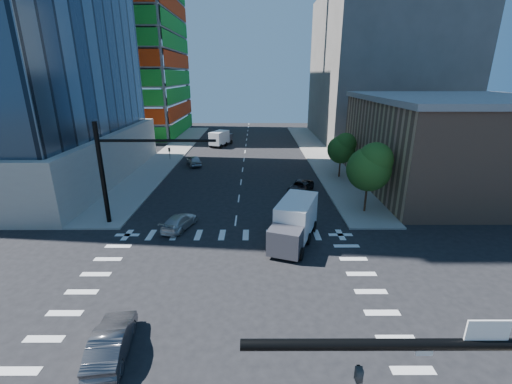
{
  "coord_description": "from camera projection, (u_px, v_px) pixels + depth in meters",
  "views": [
    {
      "loc": [
        1.81,
        -17.09,
        12.77
      ],
      "look_at": [
        1.86,
        8.0,
        4.17
      ],
      "focal_mm": 24.0,
      "sensor_mm": 36.0,
      "label": 1
    }
  ],
  "objects": [
    {
      "name": "ground",
      "position": [
        225.0,
        302.0,
        20.31
      ],
      "size": [
        160.0,
        160.0,
        0.0
      ],
      "primitive_type": "plane",
      "color": "black",
      "rests_on": "ground"
    },
    {
      "name": "road_markings",
      "position": [
        225.0,
        302.0,
        20.31
      ],
      "size": [
        20.0,
        20.0,
        0.01
      ],
      "primitive_type": "cube",
      "color": "silver",
      "rests_on": "ground"
    },
    {
      "name": "sidewalk_ne",
      "position": [
        318.0,
        154.0,
        58.15
      ],
      "size": [
        5.0,
        60.0,
        0.15
      ],
      "primitive_type": "cube",
      "color": "gray",
      "rests_on": "ground"
    },
    {
      "name": "sidewalk_nw",
      "position": [
        171.0,
        154.0,
        58.1
      ],
      "size": [
        5.0,
        60.0,
        0.15
      ],
      "primitive_type": "cube",
      "color": "gray",
      "rests_on": "ground"
    },
    {
      "name": "construction_building",
      "position": [
        114.0,
        15.0,
        70.86
      ],
      "size": [
        25.16,
        34.5,
        70.6
      ],
      "color": "slate",
      "rests_on": "ground"
    },
    {
      "name": "commercial_building",
      "position": [
        456.0,
        143.0,
        39.44
      ],
      "size": [
        20.5,
        22.5,
        10.6
      ],
      "color": "#976F58",
      "rests_on": "ground"
    },
    {
      "name": "bg_building_ne",
      "position": [
        382.0,
        68.0,
        67.85
      ],
      "size": [
        24.0,
        30.0,
        28.0
      ],
      "primitive_type": "cube",
      "color": "#5A5551",
      "rests_on": "ground"
    },
    {
      "name": "signal_mast_nw",
      "position": [
        118.0,
        164.0,
        29.39
      ],
      "size": [
        10.2,
        0.4,
        9.0
      ],
      "color": "black",
      "rests_on": "sidewalk_nw"
    },
    {
      "name": "tree_south",
      "position": [
        371.0,
        166.0,
        31.96
      ],
      "size": [
        4.16,
        4.16,
        6.82
      ],
      "color": "#382316",
      "rests_on": "sidewalk_ne"
    },
    {
      "name": "tree_north",
      "position": [
        342.0,
        148.0,
        43.54
      ],
      "size": [
        3.54,
        3.52,
        5.78
      ],
      "color": "#382316",
      "rests_on": "sidewalk_ne"
    },
    {
      "name": "car_nb_far",
      "position": [
        301.0,
        187.0,
        39.06
      ],
      "size": [
        3.84,
        5.2,
        1.31
      ],
      "primitive_type": "imported",
      "rotation": [
        0.0,
        0.0,
        -0.4
      ],
      "color": "black",
      "rests_on": "ground"
    },
    {
      "name": "car_sb_near",
      "position": [
        179.0,
        222.0,
        29.87
      ],
      "size": [
        2.97,
        4.66,
        1.26
      ],
      "primitive_type": "imported",
      "rotation": [
        0.0,
        0.0,
        2.84
      ],
      "color": "silver",
      "rests_on": "ground"
    },
    {
      "name": "car_sb_mid",
      "position": [
        194.0,
        161.0,
        50.72
      ],
      "size": [
        3.11,
        4.65,
        1.47
      ],
      "primitive_type": "imported",
      "rotation": [
        0.0,
        0.0,
        3.49
      ],
      "color": "#9DA0A4",
      "rests_on": "ground"
    },
    {
      "name": "car_sb_cross",
      "position": [
        111.0,
        341.0,
        16.33
      ],
      "size": [
        2.11,
        4.6,
        1.46
      ],
      "primitive_type": "imported",
      "rotation": [
        0.0,
        0.0,
        3.27
      ],
      "color": "#46464B",
      "rests_on": "ground"
    },
    {
      "name": "box_truck_near",
      "position": [
        293.0,
        226.0,
        27.0
      ],
      "size": [
        4.67,
        6.84,
        3.31
      ],
      "rotation": [
        0.0,
        0.0,
        -0.35
      ],
      "color": "black",
      "rests_on": "ground"
    },
    {
      "name": "box_truck_far",
      "position": [
        222.0,
        139.0,
        64.76
      ],
      "size": [
        4.15,
        5.92,
        2.86
      ],
      "rotation": [
        0.0,
        0.0,
        2.77
      ],
      "color": "black",
      "rests_on": "ground"
    }
  ]
}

